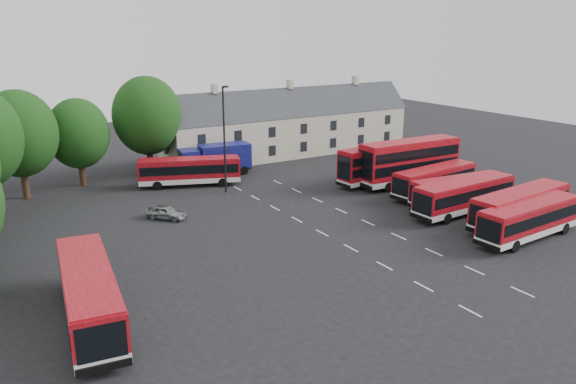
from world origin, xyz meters
The scene contains 16 objects.
ground centered at (0.00, 0.00, 0.00)m, with size 140.00×140.00×0.00m, color black.
lane_markings centered at (2.50, 2.00, 0.01)m, with size 5.15×33.80×0.01m.
treeline centered at (-20.74, 19.36, 6.68)m, with size 29.92×32.59×12.01m.
terrace_houses centered at (14.00, 30.00, 3.86)m, with size 35.70×7.13×10.06m.
bus_row_a centered at (13.78, -7.94, 1.85)m, with size 11.04×3.12×3.09m.
bus_row_b centered at (15.77, -5.51, 1.94)m, with size 11.60×3.64×3.23m.
bus_row_c centered at (14.25, -0.60, 1.91)m, with size 11.36×3.10×3.18m.
bus_row_d centered at (15.52, 1.22, 1.73)m, with size 10.39×3.40×2.89m.
bus_row_e centered at (16.27, 5.15, 1.79)m, with size 10.70×3.48×2.97m.
bus_dd_south centered at (16.89, 9.59, 2.83)m, with size 12.18×3.16×4.96m.
bus_dd_north centered at (14.45, 11.89, 2.39)m, with size 10.41×3.15×4.20m.
bus_west centered at (-20.23, -3.35, 2.06)m, with size 4.23×12.38×3.43m.
bus_north centered at (-3.95, 21.78, 1.85)m, with size 11.08×6.20×3.08m.
box_truck centered at (0.47, 24.54, 2.03)m, with size 8.55×3.66×3.62m.
silver_car centered at (-10.04, 12.42, 0.63)m, with size 1.49×3.70×1.26m, color #9EA0A5.
lamppost centered at (-1.65, 17.45, 5.94)m, with size 0.77×0.44×11.12m.
Camera 1 is at (-25.78, -34.64, 16.80)m, focal length 35.00 mm.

